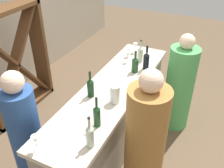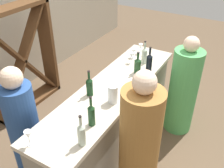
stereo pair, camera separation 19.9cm
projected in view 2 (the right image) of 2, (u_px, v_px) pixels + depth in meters
name	position (u px, v px, depth m)	size (l,w,h in m)	color
ground_plane	(112.00, 145.00, 3.47)	(12.00, 12.00, 0.00)	brown
bar_counter	(112.00, 118.00, 3.21)	(2.45, 0.62, 0.94)	gray
wine_rack	(22.00, 60.00, 3.82)	(1.19, 0.28, 1.62)	brown
wine_bottle_leftmost_clear_pale	(82.00, 134.00, 2.15)	(0.07, 0.07, 0.32)	#B7C6B2
wine_bottle_second_left_olive_green	(91.00, 114.00, 2.36)	(0.07, 0.07, 0.32)	#193D1E
wine_bottle_center_dark_green	(90.00, 86.00, 2.77)	(0.07, 0.07, 0.31)	black
wine_bottle_second_right_olive_green	(137.00, 65.00, 3.19)	(0.08, 0.08, 0.29)	#193D1E
wine_bottle_rightmost_near_black	(149.00, 62.00, 3.23)	(0.08, 0.08, 0.33)	black
wine_bottle_far_right_clear_pale	(144.00, 55.00, 3.40)	(0.07, 0.07, 0.32)	#B7C6B2
wine_glass_near_left	(131.00, 56.00, 3.42)	(0.06, 0.06, 0.15)	white
wine_glass_near_center	(141.00, 47.00, 3.67)	(0.06, 0.06, 0.14)	white
wine_glass_near_right	(134.00, 51.00, 3.56)	(0.07, 0.07, 0.13)	white
wine_glass_far_left	(28.00, 135.00, 2.14)	(0.07, 0.07, 0.16)	white
water_pitcher	(113.00, 94.00, 2.67)	(0.11, 0.11, 0.21)	silver
person_left_guest	(183.00, 90.00, 3.43)	(0.48, 0.48, 1.43)	#4CA559
person_center_guest	(139.00, 147.00, 2.49)	(0.41, 0.41, 1.58)	#9E6B33
person_right_guest	(24.00, 129.00, 2.77)	(0.43, 0.43, 1.44)	#284C8C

